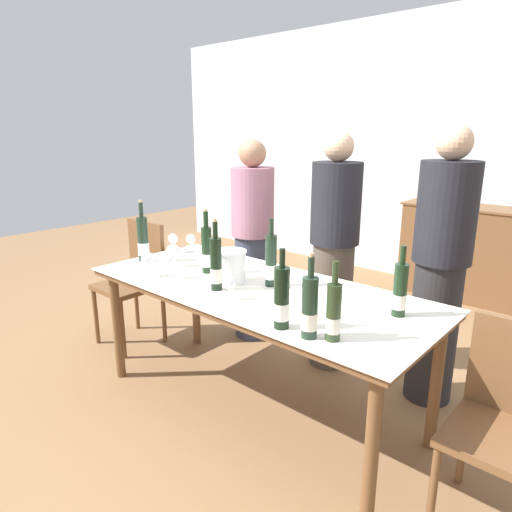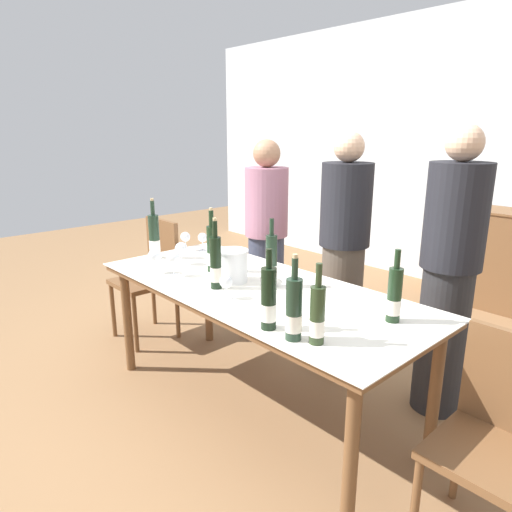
% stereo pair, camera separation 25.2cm
% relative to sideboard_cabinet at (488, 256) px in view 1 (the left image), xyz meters
% --- Properties ---
extents(ground_plane, '(12.00, 12.00, 0.00)m').
position_rel_sideboard_cabinet_xyz_m(ground_plane, '(-0.49, -2.80, -0.46)').
color(ground_plane, olive).
extents(back_wall, '(8.00, 0.10, 2.80)m').
position_rel_sideboard_cabinet_xyz_m(back_wall, '(-0.49, 0.29, 0.94)').
color(back_wall, silver).
rests_on(back_wall, ground_plane).
extents(sideboard_cabinet, '(1.64, 0.46, 0.92)m').
position_rel_sideboard_cabinet_xyz_m(sideboard_cabinet, '(0.00, 0.00, 0.00)').
color(sideboard_cabinet, brown).
rests_on(sideboard_cabinet, ground_plane).
extents(dining_table, '(2.05, 0.88, 0.77)m').
position_rel_sideboard_cabinet_xyz_m(dining_table, '(-0.49, -2.80, 0.24)').
color(dining_table, brown).
rests_on(dining_table, ground_plane).
extents(ice_bucket, '(0.18, 0.18, 0.19)m').
position_rel_sideboard_cabinet_xyz_m(ice_bucket, '(-0.65, -2.83, 0.41)').
color(ice_bucket, white).
rests_on(ice_bucket, dining_table).
extents(wine_bottle_0, '(0.07, 0.07, 0.41)m').
position_rel_sideboard_cabinet_xyz_m(wine_bottle_0, '(-1.41, -2.90, 0.45)').
color(wine_bottle_0, '#1E3323').
rests_on(wine_bottle_0, dining_table).
extents(wine_bottle_1, '(0.07, 0.07, 0.37)m').
position_rel_sideboard_cabinet_xyz_m(wine_bottle_1, '(0.11, -3.13, 0.44)').
color(wine_bottle_1, '#1E3323').
rests_on(wine_bottle_1, dining_table).
extents(wine_bottle_2, '(0.07, 0.07, 0.39)m').
position_rel_sideboard_cabinet_xyz_m(wine_bottle_2, '(-0.44, -2.73, 0.45)').
color(wine_bottle_2, '#1E3323').
rests_on(wine_bottle_2, dining_table).
extents(wine_bottle_3, '(0.07, 0.07, 0.34)m').
position_rel_sideboard_cabinet_xyz_m(wine_bottle_3, '(0.29, -2.66, 0.43)').
color(wine_bottle_3, black).
rests_on(wine_bottle_3, dining_table).
extents(wine_bottle_4, '(0.06, 0.06, 0.40)m').
position_rel_sideboard_cabinet_xyz_m(wine_bottle_4, '(-0.62, -2.98, 0.45)').
color(wine_bottle_4, black).
rests_on(wine_bottle_4, dining_table).
extents(wine_bottle_5, '(0.06, 0.06, 0.40)m').
position_rel_sideboard_cabinet_xyz_m(wine_bottle_5, '(-0.89, -2.80, 0.45)').
color(wine_bottle_5, black).
rests_on(wine_bottle_5, dining_table).
extents(wine_bottle_6, '(0.07, 0.07, 0.37)m').
position_rel_sideboard_cabinet_xyz_m(wine_bottle_6, '(-0.04, -3.14, 0.44)').
color(wine_bottle_6, black).
rests_on(wine_bottle_6, dining_table).
extents(wine_bottle_7, '(0.06, 0.06, 0.34)m').
position_rel_sideboard_cabinet_xyz_m(wine_bottle_7, '(0.20, -3.09, 0.43)').
color(wine_bottle_7, '#28381E').
rests_on(wine_bottle_7, dining_table).
extents(wine_glass_0, '(0.07, 0.07, 0.13)m').
position_rel_sideboard_cabinet_xyz_m(wine_glass_0, '(-1.34, -2.55, 0.40)').
color(wine_glass_0, white).
rests_on(wine_glass_0, dining_table).
extents(wine_glass_1, '(0.07, 0.07, 0.13)m').
position_rel_sideboard_cabinet_xyz_m(wine_glass_1, '(-0.46, -3.04, 0.40)').
color(wine_glass_1, white).
rests_on(wine_glass_1, dining_table).
extents(wine_glass_2, '(0.09, 0.09, 0.15)m').
position_rel_sideboard_cabinet_xyz_m(wine_glass_2, '(-1.10, -3.08, 0.41)').
color(wine_glass_2, white).
rests_on(wine_glass_2, dining_table).
extents(wine_glass_3, '(0.07, 0.07, 0.14)m').
position_rel_sideboard_cabinet_xyz_m(wine_glass_3, '(-1.43, -2.64, 0.41)').
color(wine_glass_3, white).
rests_on(wine_glass_3, dining_table).
extents(wine_glass_4, '(0.08, 0.08, 0.15)m').
position_rel_sideboard_cabinet_xyz_m(wine_glass_4, '(-1.15, -2.86, 0.41)').
color(wine_glass_4, white).
rests_on(wine_glass_4, dining_table).
extents(wine_glass_5, '(0.08, 0.08, 0.15)m').
position_rel_sideboard_cabinet_xyz_m(wine_glass_5, '(-0.97, -3.03, 0.42)').
color(wine_glass_5, white).
rests_on(wine_glass_5, dining_table).
extents(chair_left_end, '(0.42, 0.42, 0.94)m').
position_rel_sideboard_cabinet_xyz_m(chair_left_end, '(-1.81, -2.71, 0.09)').
color(chair_left_end, brown).
rests_on(chair_left_end, ground_plane).
extents(chair_right_end, '(0.42, 0.42, 0.87)m').
position_rel_sideboard_cabinet_xyz_m(chair_right_end, '(0.83, -2.72, 0.04)').
color(chair_right_end, brown).
rests_on(chair_right_end, ground_plane).
extents(person_host, '(0.33, 0.33, 1.56)m').
position_rel_sideboard_cabinet_xyz_m(person_host, '(-1.19, -2.05, 0.32)').
color(person_host, '#383F56').
rests_on(person_host, ground_plane).
extents(person_guest_left, '(0.33, 0.33, 1.62)m').
position_rel_sideboard_cabinet_xyz_m(person_guest_left, '(-0.46, -2.03, 0.35)').
color(person_guest_left, '#51473D').
rests_on(person_guest_left, ground_plane).
extents(person_guest_right, '(0.33, 0.33, 1.66)m').
position_rel_sideboard_cabinet_xyz_m(person_guest_right, '(0.24, -2.00, 0.37)').
color(person_guest_right, '#262628').
rests_on(person_guest_right, ground_plane).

